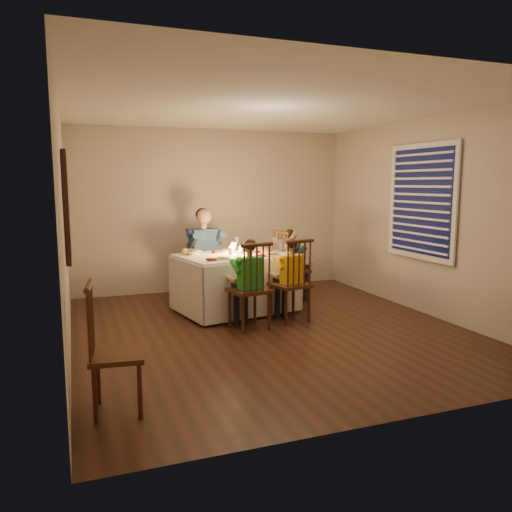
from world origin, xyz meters
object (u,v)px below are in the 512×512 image
object	(u,v)px
chair_extra	(119,411)
serving_bowl	(192,252)
chair_near_right	(290,321)
adult	(205,299)
chair_adult	(205,299)
chair_near_left	(249,329)
child_teal	(291,301)
dining_table	(235,271)
chair_end	(291,301)
child_green	(249,329)
child_yellow	(290,321)

from	to	relation	value
chair_extra	serving_bowl	world-z (taller)	serving_bowl
chair_near_right	adult	size ratio (longest dim) A/B	0.78
chair_adult	chair_near_left	bearing A→B (deg)	-97.09
chair_extra	child_teal	size ratio (longest dim) A/B	0.94
dining_table	adult	xyz separation A→B (m)	(-0.22, 0.81, -0.56)
chair_near_left	chair_near_right	distance (m)	0.61
chair_end	child_green	bearing A→B (deg)	125.08
adult	child_green	bearing A→B (deg)	-97.09
chair_extra	adult	size ratio (longest dim) A/B	0.74
adult	dining_table	bearing A→B (deg)	-85.58
chair_extra	serving_bowl	size ratio (longest dim) A/B	4.53
dining_table	child_yellow	size ratio (longest dim) A/B	1.59
chair_end	adult	distance (m)	1.30
chair_near_right	chair_end	xyz separation A→B (m)	(0.46, 0.96, 0.00)
child_yellow	child_teal	size ratio (longest dim) A/B	0.98
chair_extra	serving_bowl	xyz separation A→B (m)	(1.24, 2.81, 0.81)
adult	child_green	xyz separation A→B (m)	(0.11, -1.68, 0.00)
chair_near_left	chair_end	size ratio (longest dim) A/B	1.00
chair_extra	child_yellow	world-z (taller)	child_yellow
child_teal	dining_table	bearing A→B (deg)	92.46
dining_table	chair_adult	xyz separation A→B (m)	(-0.22, 0.81, -0.56)
dining_table	chair_adult	world-z (taller)	dining_table
chair_adult	chair_extra	world-z (taller)	chair_adult
chair_near_right	child_teal	size ratio (longest dim) A/B	0.99
chair_adult	adult	world-z (taller)	adult
adult	chair_adult	bearing A→B (deg)	79.01
adult	child_teal	size ratio (longest dim) A/B	1.27
dining_table	chair_end	world-z (taller)	dining_table
chair_near_left	adult	bearing A→B (deg)	-96.06
chair_near_right	child_green	xyz separation A→B (m)	(-0.60, -0.13, 0.00)
chair_near_right	child_yellow	xyz separation A→B (m)	(-0.00, 0.00, 0.00)
child_yellow	child_teal	xyz separation A→B (m)	(0.46, 0.96, 0.00)
chair_near_right	chair_end	world-z (taller)	same
chair_adult	adult	xyz separation A→B (m)	(0.00, -0.00, 0.00)
chair_adult	child_yellow	distance (m)	1.70
chair_end	chair_extra	bearing A→B (deg)	124.88
chair_near_right	chair_near_left	bearing A→B (deg)	0.97
chair_adult	serving_bowl	bearing A→B (deg)	-129.47
chair_near_right	adult	bearing A→B (deg)	-76.97
dining_table	chair_extra	xyz separation A→B (m)	(-1.79, -2.60, -0.56)
chair_near_left	child_teal	world-z (taller)	child_teal
child_green	chair_end	bearing A→B (deg)	-143.78
chair_adult	adult	bearing A→B (deg)	-100.99
chair_near_right	child_teal	world-z (taller)	child_teal
chair_near_left	adult	xyz separation A→B (m)	(-0.11, 1.68, 0.00)
chair_adult	child_yellow	size ratio (longest dim) A/B	1.01
child_teal	serving_bowl	world-z (taller)	serving_bowl
adult	child_yellow	size ratio (longest dim) A/B	1.30
chair_adult	chair_extra	bearing A→B (deg)	-125.67
chair_extra	adult	world-z (taller)	adult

